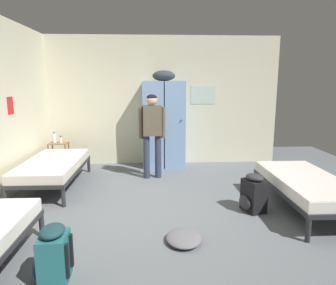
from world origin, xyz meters
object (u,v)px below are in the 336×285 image
at_px(bed_right, 306,184).
at_px(backpack_teal, 53,256).
at_px(person_traveler, 152,128).
at_px(backpack_black, 253,194).
at_px(water_bottle, 54,138).
at_px(bed_left_rear, 53,166).
at_px(lotion_bottle, 61,140).
at_px(clothes_pile_grey, 184,238).
at_px(locker_bank, 164,123).
at_px(shelf_unit, 59,153).

relative_size(bed_right, backpack_teal, 3.45).
distance_m(person_traveler, backpack_teal, 3.35).
bearing_deg(backpack_black, water_bottle, 145.50).
xyz_separation_m(bed_right, backpack_black, (-0.77, -0.02, -0.12)).
xyz_separation_m(bed_left_rear, water_bottle, (-0.33, 1.20, 0.29)).
height_order(bed_right, water_bottle, water_bottle).
xyz_separation_m(lotion_bottle, backpack_black, (3.35, -2.35, -0.38)).
bearing_deg(bed_left_rear, backpack_teal, -72.77).
xyz_separation_m(water_bottle, backpack_teal, (1.16, -3.89, -0.42)).
xyz_separation_m(bed_left_rear, person_traveler, (1.74, 0.46, 0.59)).
relative_size(lotion_bottle, clothes_pile_grey, 0.32).
bearing_deg(clothes_pile_grey, bed_left_rear, 135.91).
height_order(backpack_teal, backpack_black, same).
xyz_separation_m(backpack_teal, clothes_pile_grey, (1.26, 0.66, -0.21)).
distance_m(lotion_bottle, clothes_pile_grey, 3.95).
bearing_deg(clothes_pile_grey, bed_right, 24.65).
bearing_deg(person_traveler, locker_bank, 73.29).
height_order(bed_left_rear, lotion_bottle, lotion_bottle).
bearing_deg(clothes_pile_grey, person_traveler, 98.24).
bearing_deg(water_bottle, clothes_pile_grey, -53.11).
bearing_deg(water_bottle, bed_right, -29.18).
bearing_deg(clothes_pile_grey, water_bottle, 126.89).
height_order(bed_left_rear, backpack_black, backpack_black).
bearing_deg(water_bottle, shelf_unit, -14.04).
relative_size(bed_left_rear, clothes_pile_grey, 3.87).
relative_size(water_bottle, lotion_bottle, 1.49).
height_order(bed_right, clothes_pile_grey, bed_right).
distance_m(water_bottle, lotion_bottle, 0.17).
distance_m(water_bottle, backpack_teal, 4.08).
distance_m(locker_bank, backpack_black, 2.87).
distance_m(bed_left_rear, water_bottle, 1.28).
xyz_separation_m(person_traveler, backpack_black, (1.43, -1.66, -0.71)).
height_order(water_bottle, lotion_bottle, water_bottle).
height_order(person_traveler, backpack_black, person_traveler).
bearing_deg(backpack_black, lotion_bottle, 145.00).
xyz_separation_m(bed_right, bed_left_rear, (-3.94, 1.18, 0.00)).
height_order(water_bottle, backpack_teal, water_bottle).
height_order(person_traveler, water_bottle, person_traveler).
bearing_deg(bed_left_rear, locker_bank, 33.34).
height_order(shelf_unit, backpack_black, shelf_unit).
bearing_deg(bed_right, clothes_pile_grey, -155.35).
xyz_separation_m(bed_right, clothes_pile_grey, (-1.85, -0.85, -0.33)).
distance_m(bed_right, person_traveler, 2.81).
bearing_deg(bed_left_rear, person_traveler, 14.87).
xyz_separation_m(locker_bank, person_traveler, (-0.25, -0.85, -0.00)).
relative_size(bed_right, person_traveler, 1.18).
distance_m(backpack_black, clothes_pile_grey, 1.37).
distance_m(lotion_bottle, backpack_black, 4.11).
relative_size(locker_bank, bed_right, 1.09).
distance_m(water_bottle, clothes_pile_grey, 4.09).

